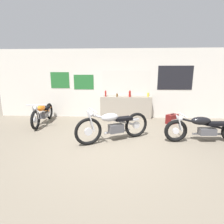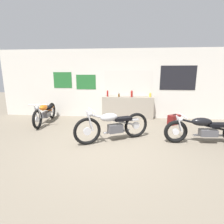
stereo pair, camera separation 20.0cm
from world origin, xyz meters
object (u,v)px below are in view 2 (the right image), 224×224
bottle_leftmost (108,93)px  bottle_left_center (119,95)px  motorcycle_black (206,129)px  hard_case_darkred (174,120)px  bottle_center (132,94)px  motorcycle_orange (45,112)px  bottle_right_center (150,95)px  motorcycle_silver (113,125)px

bottle_leftmost → bottle_left_center: bearing=-4.9°
motorcycle_black → hard_case_darkred: (-0.37, 1.75, -0.21)m
bottle_center → motorcycle_orange: size_ratio=0.15×
bottle_left_center → bottle_right_center: size_ratio=0.81×
bottle_left_center → bottle_center: 0.52m
bottle_leftmost → motorcycle_silver: bearing=-79.9°
bottle_center → motorcycle_black: (1.93, -2.42, -0.65)m
bottle_center → hard_case_darkred: bearing=-23.0°
bottle_center → bottle_leftmost: bearing=177.9°
motorcycle_black → motorcycle_silver: bearing=-178.7°
bottle_center → bottle_right_center: size_ratio=1.51×
bottle_left_center → motorcycle_black: 3.48m
bottle_right_center → motorcycle_silver: (-1.27, -2.51, -0.55)m
bottle_right_center → hard_case_darkred: size_ratio=0.40×
bottle_center → motorcycle_silver: (-0.54, -2.47, -0.60)m
bottle_leftmost → motorcycle_black: bottle_leftmost is taller
bottle_center → motorcycle_black: size_ratio=0.14×
motorcycle_orange → motorcycle_black: bearing=-16.1°
bottle_center → motorcycle_orange: 3.42m
motorcycle_orange → hard_case_darkred: bearing=3.2°
bottle_left_center → hard_case_darkred: bottle_left_center is taller
bottle_right_center → bottle_center: bearing=-176.7°
bottle_left_center → motorcycle_orange: (-2.72, -0.92, -0.58)m
bottle_leftmost → motorcycle_silver: bottle_leftmost is taller
bottle_left_center → motorcycle_black: (2.44, -2.41, -0.59)m
bottle_center → motorcycle_orange: (-3.23, -0.93, -0.64)m
bottle_left_center → bottle_center: bottle_center is taller
bottle_leftmost → bottle_right_center: 1.72m
motorcycle_silver → hard_case_darkred: motorcycle_silver is taller
motorcycle_orange → motorcycle_silver: 3.10m
bottle_leftmost → bottle_center: bearing=-2.1°
motorcycle_black → hard_case_darkred: size_ratio=4.25×
bottle_right_center → hard_case_darkred: (0.82, -0.70, -0.82)m
motorcycle_black → bottle_right_center: bearing=115.8°
bottle_left_center → motorcycle_silver: 2.52m
bottle_leftmost → motorcycle_silver: size_ratio=0.15×
bottle_right_center → motorcycle_orange: bottle_right_center is taller
hard_case_darkred → bottle_right_center: bearing=139.4°
motorcycle_black → hard_case_darkred: motorcycle_black is taller
bottle_leftmost → bottle_left_center: size_ratio=1.75×
bottle_left_center → bottle_leftmost: bearing=175.1°
bottle_left_center → bottle_right_center: (1.25, 0.05, 0.02)m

